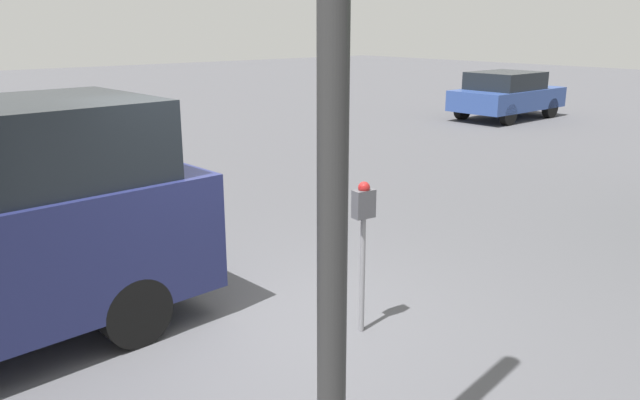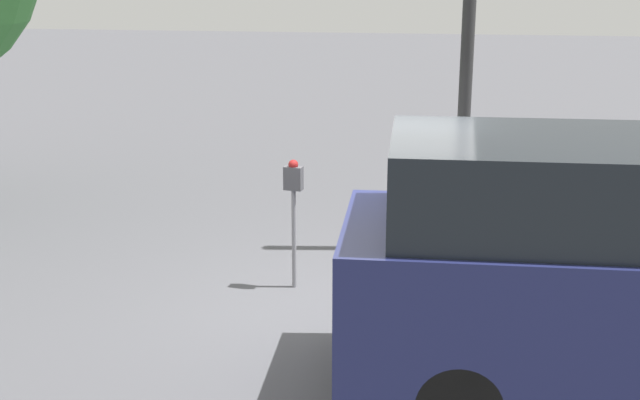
{
  "view_description": "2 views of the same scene",
  "coord_description": "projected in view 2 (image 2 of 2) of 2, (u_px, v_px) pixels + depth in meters",
  "views": [
    {
      "loc": [
        3.16,
        4.51,
        2.83
      ],
      "look_at": [
        -0.72,
        -0.06,
        1.14
      ],
      "focal_mm": 35.0,
      "sensor_mm": 36.0,
      "label": 1
    },
    {
      "loc": [
        1.08,
        -7.65,
        3.43
      ],
      "look_at": [
        -0.27,
        0.13,
        1.18
      ],
      "focal_mm": 45.0,
      "sensor_mm": 36.0,
      "label": 2
    }
  ],
  "objects": [
    {
      "name": "ground_plane",
      "position": [
        343.0,
        313.0,
        8.36
      ],
      "size": [
        80.0,
        80.0,
        0.0
      ],
      "primitive_type": "plane",
      "color": "#4C4C51"
    },
    {
      "name": "lamp_post",
      "position": [
        464.0,
        121.0,
        9.85
      ],
      "size": [
        0.44,
        0.44,
        5.25
      ],
      "color": "beige",
      "rests_on": "ground"
    },
    {
      "name": "parking_meter_near",
      "position": [
        294.0,
        194.0,
        8.77
      ],
      "size": [
        0.21,
        0.14,
        1.48
      ],
      "rotation": [
        0.0,
        0.0,
        -0.14
      ],
      "color": "gray",
      "rests_on": "ground"
    }
  ]
}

